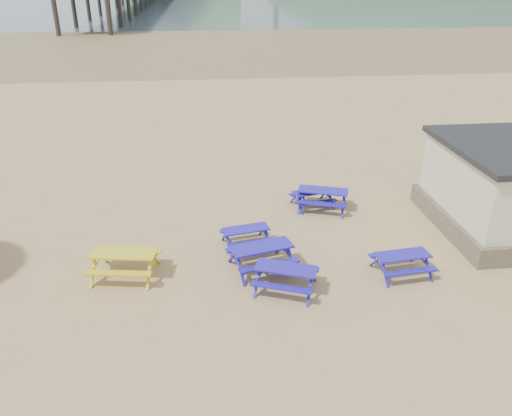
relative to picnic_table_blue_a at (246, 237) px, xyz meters
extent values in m
plane|color=tan|center=(0.26, -0.67, -0.33)|extent=(400.00, 400.00, 0.00)
plane|color=olive|center=(0.26, 54.33, -0.32)|extent=(400.00, 400.00, 0.00)
cube|color=#28189B|center=(0.00, 0.00, 0.31)|extent=(1.65, 0.90, 0.04)
cube|color=#28189B|center=(-0.10, 0.51, 0.06)|extent=(1.57, 0.51, 0.04)
cube|color=#28189B|center=(0.10, -0.51, 0.06)|extent=(1.57, 0.51, 0.04)
cube|color=#28189B|center=(3.26, 2.61, 0.44)|extent=(2.04, 1.33, 0.05)
cube|color=#28189B|center=(3.47, 3.21, 0.15)|extent=(1.89, 0.88, 0.05)
cube|color=#28189B|center=(3.05, 2.01, 0.15)|extent=(1.89, 0.88, 0.05)
cube|color=#28189B|center=(2.92, 2.86, 0.30)|extent=(1.65, 0.93, 0.04)
cube|color=#28189B|center=(2.80, 3.36, 0.06)|extent=(1.56, 0.56, 0.04)
cube|color=#28189B|center=(3.03, 2.35, 0.06)|extent=(1.56, 0.56, 0.04)
cube|color=#28189B|center=(0.91, -2.71, 0.39)|extent=(1.91, 1.30, 0.05)
cube|color=#28189B|center=(1.13, -2.16, 0.12)|extent=(1.74, 0.89, 0.05)
cube|color=#28189B|center=(0.70, -3.26, 0.12)|extent=(1.74, 0.89, 0.05)
cube|color=#28189B|center=(0.35, -1.51, 0.45)|extent=(2.05, 1.20, 0.05)
cube|color=#28189B|center=(0.19, -0.89, 0.15)|extent=(1.93, 0.74, 0.05)
cube|color=#28189B|center=(0.51, -2.13, 0.15)|extent=(1.93, 0.74, 0.05)
cube|color=#28189B|center=(4.60, -2.28, 0.34)|extent=(1.71, 0.82, 0.05)
cube|color=#28189B|center=(4.54, -1.73, 0.08)|extent=(1.67, 0.41, 0.05)
cube|color=#28189B|center=(4.66, -2.83, 0.08)|extent=(1.67, 0.41, 0.05)
cube|color=gold|center=(-3.85, -1.44, 0.47)|extent=(2.06, 1.07, 0.05)
cube|color=gold|center=(-3.74, -0.80, 0.16)|extent=(1.98, 0.59, 0.05)
cube|color=gold|center=(-3.95, -2.09, 0.16)|extent=(1.98, 0.59, 0.05)
ellipsoid|color=#2D4C1E|center=(90.26, 229.33, -10.33)|extent=(264.00, 144.00, 108.00)
camera|label=1|loc=(-1.30, -14.80, 8.14)|focal=35.00mm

